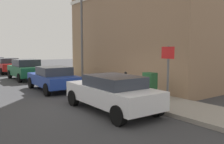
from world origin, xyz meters
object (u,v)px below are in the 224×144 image
car_red (7,65)px  street_sign (168,67)px  bollard_near_cabinet (126,81)px  car_green (26,69)px  car_white (112,92)px  utility_cabinet (150,87)px  lamppost (82,34)px  car_blue (53,78)px

car_red → street_sign: size_ratio=1.88×
bollard_near_cabinet → car_green: bearing=104.2°
car_white → bollard_near_cabinet: (2.34, 2.04, -0.02)m
car_red → utility_cabinet: size_ratio=3.77×
bollard_near_cabinet → lamppost: size_ratio=0.18×
street_sign → lamppost: bearing=84.7°
car_blue → lamppost: size_ratio=0.70×
car_green → lamppost: (2.32, -4.59, 2.50)m
bollard_near_cabinet → lamppost: 5.20m
car_green → car_red: 5.80m
car_blue → car_white: bearing=-177.6°
car_red → lamppost: size_ratio=0.76×
car_white → car_green: car_green is taller
utility_cabinet → street_sign: street_sign is taller
car_red → bollard_near_cabinet: size_ratio=4.17×
car_green → street_sign: bearing=-172.8°
bollard_near_cabinet → lamppost: bearing=89.8°
car_blue → street_sign: size_ratio=1.74×
car_white → car_blue: size_ratio=1.06×
car_white → car_green: size_ratio=1.07×
street_sign → car_red: bearing=95.2°
car_red → bollard_near_cabinet: (2.39, -14.89, -0.05)m
car_green → lamppost: bearing=-153.3°
car_green → utility_cabinet: bearing=-168.7°
car_white → car_green: (0.04, 11.13, 0.07)m
car_white → street_sign: size_ratio=1.84×
car_green → bollard_near_cabinet: bearing=-165.9°
utility_cabinet → car_green: bearing=101.4°
car_white → street_sign: (1.62, -1.29, 0.93)m
car_green → lamppost: 5.72m
utility_cabinet → street_sign: bearing=-111.9°
car_white → bollard_near_cabinet: 3.10m
utility_cabinet → lamppost: lamppost is taller
lamppost → utility_cabinet: bearing=-91.0°
car_red → street_sign: 18.31m
utility_cabinet → lamppost: bearing=89.0°
car_blue → car_red: size_ratio=0.92×
bollard_near_cabinet → street_sign: 3.53m
lamppost → bollard_near_cabinet: bearing=-90.2°
car_white → car_green: 11.13m
utility_cabinet → street_sign: 1.92m
bollard_near_cabinet → street_sign: size_ratio=0.45×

